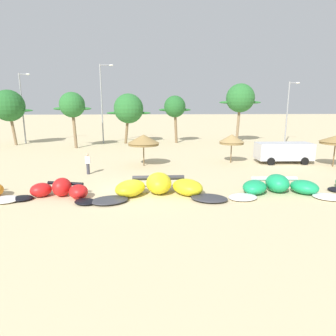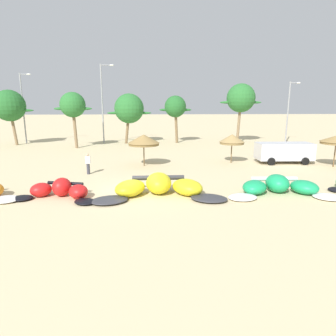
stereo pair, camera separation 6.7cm
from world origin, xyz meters
TOP-DOWN VIEW (x-y plane):
  - ground_plane at (0.00, 0.00)m, footprint 260.00×260.00m
  - kite_left at (-4.18, -1.07)m, footprint 5.23×3.01m
  - kite_left_of_center at (1.60, -0.95)m, footprint 8.08×3.71m
  - kite_center at (8.90, -1.08)m, footprint 7.02×3.36m
  - beach_umbrella_near_van at (0.53, 7.57)m, footprint 2.77×2.77m
  - beach_umbrella_middle at (8.51, 8.48)m, footprint 2.28×2.28m
  - beach_umbrella_near_palms at (16.87, 6.22)m, footprint 2.65×2.65m
  - parked_van at (13.21, 8.19)m, footprint 4.96×2.37m
  - person_near_kites at (-3.70, 4.69)m, footprint 0.36×0.24m
  - palm_leftmost at (-16.89, 21.75)m, footprint 5.99×3.99m
  - palm_left at (-8.12, 18.65)m, footprint 4.51×3.00m
  - palm_left_of_gap at (-1.73, 22.57)m, footprint 5.91×3.94m
  - palm_center_left at (4.50, 22.81)m, footprint 4.37×2.92m
  - palm_center_right at (13.32, 22.35)m, footprint 5.75×3.83m
  - lamppost_west at (-15.81, 23.48)m, footprint 1.51×0.24m
  - lamppost_west_center at (-5.15, 22.74)m, footprint 1.82×0.24m
  - lamppost_east_center at (19.46, 21.00)m, footprint 1.46×0.24m

SIDE VIEW (x-z plane):
  - ground_plane at x=0.00m, z-range 0.00..0.00m
  - kite_left at x=-4.18m, z-range -0.13..0.97m
  - kite_center at x=8.90m, z-range -0.13..0.97m
  - kite_left_of_center at x=1.60m, z-range -0.15..1.11m
  - person_near_kites at x=-3.70m, z-range 0.01..1.63m
  - parked_van at x=13.21m, z-range 0.17..2.01m
  - beach_umbrella_middle at x=8.51m, z-range 0.87..3.50m
  - beach_umbrella_near_van at x=0.53m, z-range 0.91..3.66m
  - beach_umbrella_near_palms at x=16.87m, z-range 1.00..3.70m
  - lamppost_east_center at x=19.46m, z-range 0.49..8.61m
  - palm_left_of_gap at x=-1.73m, z-range 1.32..7.98m
  - palm_center_left at x=4.50m, z-range 1.67..8.07m
  - palm_leftmost at x=-16.89m, z-range 1.50..8.58m
  - palm_left at x=-8.12m, z-range 1.77..8.47m
  - lamppost_west at x=-15.81m, z-range 0.51..9.74m
  - lamppost_west_center at x=-5.15m, z-range 0.55..10.90m
  - palm_center_right at x=13.32m, z-range 2.02..10.00m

